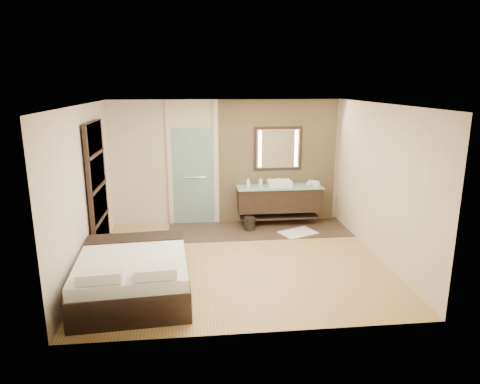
{
  "coord_description": "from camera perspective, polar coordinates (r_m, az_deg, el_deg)",
  "views": [
    {
      "loc": [
        -0.71,
        -6.95,
        3.03
      ],
      "look_at": [
        0.1,
        0.6,
        1.1
      ],
      "focal_mm": 32.0,
      "sensor_mm": 36.0,
      "label": 1
    }
  ],
  "objects": [
    {
      "name": "soap_bottle_c",
      "position": [
        9.33,
        9.21,
        1.2
      ],
      "size": [
        0.16,
        0.16,
        0.16
      ],
      "primitive_type": "imported",
      "rotation": [
        0.0,
        0.0,
        0.43
      ],
      "color": "#ABD7D2",
      "rests_on": "vanity"
    },
    {
      "name": "cup",
      "position": [
        9.55,
        9.68,
        1.26
      ],
      "size": [
        0.11,
        0.11,
        0.09
      ],
      "primitive_type": "imported",
      "rotation": [
        0.0,
        0.0,
        0.01
      ],
      "color": "white",
      "rests_on": "vanity"
    },
    {
      "name": "soap_bottle_b",
      "position": [
        9.33,
        2.78,
        1.45
      ],
      "size": [
        0.1,
        0.1,
        0.18
      ],
      "primitive_type": "imported",
      "rotation": [
        0.0,
        0.0,
        -0.19
      ],
      "color": "#B2B2B2",
      "rests_on": "vanity"
    },
    {
      "name": "waste_bin",
      "position": [
        9.07,
        1.3,
        -4.26
      ],
      "size": [
        0.29,
        0.29,
        0.29
      ],
      "primitive_type": "cylinder",
      "rotation": [
        0.0,
        0.0,
        0.34
      ],
      "color": "black",
      "rests_on": "floor"
    },
    {
      "name": "bed",
      "position": [
        6.56,
        -14.03,
        -10.61
      ],
      "size": [
        1.71,
        2.07,
        0.76
      ],
      "rotation": [
        0.0,
        0.0,
        0.07
      ],
      "color": "black",
      "rests_on": "floor"
    },
    {
      "name": "tile_strip",
      "position": [
        9.16,
        2.45,
        -4.99
      ],
      "size": [
        3.8,
        1.3,
        0.01
      ],
      "primitive_type": "cube",
      "color": "#362A1D",
      "rests_on": "floor"
    },
    {
      "name": "floor",
      "position": [
        7.61,
        -0.27,
        -9.16
      ],
      "size": [
        5.0,
        5.0,
        0.0
      ],
      "primitive_type": "plane",
      "color": "#A77A46",
      "rests_on": "ground"
    },
    {
      "name": "tissue_box",
      "position": [
        9.41,
        10.04,
        1.1
      ],
      "size": [
        0.15,
        0.15,
        0.1
      ],
      "primitive_type": "cube",
      "rotation": [
        0.0,
        0.0,
        0.34
      ],
      "color": "white",
      "rests_on": "vanity"
    },
    {
      "name": "bath_mat",
      "position": [
        9.0,
        7.74,
        -5.39
      ],
      "size": [
        0.86,
        0.74,
        0.02
      ],
      "primitive_type": "cube",
      "rotation": [
        0.0,
        0.0,
        0.41
      ],
      "color": "silver",
      "rests_on": "floor"
    },
    {
      "name": "frosted_door",
      "position": [
        9.34,
        -6.25,
        2.57
      ],
      "size": [
        1.1,
        0.12,
        2.7
      ],
      "color": "#B7E7E7",
      "rests_on": "floor"
    },
    {
      "name": "stone_wall",
      "position": [
        9.48,
        4.99,
        4.05
      ],
      "size": [
        2.6,
        0.08,
        2.7
      ],
      "primitive_type": "cube",
      "color": "tan",
      "rests_on": "floor"
    },
    {
      "name": "soap_bottle_a",
      "position": [
        9.09,
        1.1,
        1.25
      ],
      "size": [
        0.11,
        0.11,
        0.22
      ],
      "primitive_type": "imported",
      "rotation": [
        0.0,
        0.0,
        0.36
      ],
      "color": "white",
      "rests_on": "vanity"
    },
    {
      "name": "shoji_partition",
      "position": [
        7.95,
        -18.41,
        0.32
      ],
      "size": [
        0.06,
        1.2,
        2.4
      ],
      "color": "black",
      "rests_on": "floor"
    },
    {
      "name": "mirror_unit",
      "position": [
        9.38,
        5.09,
        5.79
      ],
      "size": [
        1.06,
        0.04,
        0.96
      ],
      "color": "black",
      "rests_on": "stone_wall"
    },
    {
      "name": "vanity",
      "position": [
        9.37,
        5.23,
        -0.91
      ],
      "size": [
        1.85,
        0.55,
        0.88
      ],
      "color": "black",
      "rests_on": "stone_wall"
    }
  ]
}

